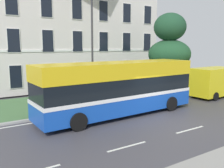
{
  "coord_description": "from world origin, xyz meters",
  "views": [
    {
      "loc": [
        -9.8,
        -9.75,
        4.24
      ],
      "look_at": [
        -0.24,
        5.36,
        1.47
      ],
      "focal_mm": 38.78,
      "sensor_mm": 36.0,
      "label": 1
    }
  ],
  "objects_px": {
    "evergreen_tree": "(169,61)",
    "white_panel_van": "(215,82)",
    "georgian_townhouse": "(71,30)",
    "litter_bin": "(167,87)",
    "street_lamp_post": "(92,43)",
    "single_decker_bus": "(119,87)"
  },
  "relations": [
    {
      "from": "evergreen_tree",
      "to": "white_panel_van",
      "type": "xyz_separation_m",
      "value": [
        1.45,
        -4.01,
        -1.65
      ]
    },
    {
      "from": "georgian_townhouse",
      "to": "evergreen_tree",
      "type": "height_order",
      "value": "georgian_townhouse"
    },
    {
      "from": "evergreen_tree",
      "to": "litter_bin",
      "type": "xyz_separation_m",
      "value": [
        -1.68,
        -1.56,
        -2.2
      ]
    },
    {
      "from": "white_panel_van",
      "to": "litter_bin",
      "type": "distance_m",
      "value": 4.02
    },
    {
      "from": "georgian_townhouse",
      "to": "street_lamp_post",
      "type": "height_order",
      "value": "georgian_townhouse"
    },
    {
      "from": "evergreen_tree",
      "to": "litter_bin",
      "type": "height_order",
      "value": "evergreen_tree"
    },
    {
      "from": "litter_bin",
      "to": "street_lamp_post",
      "type": "bearing_deg",
      "value": 178.68
    },
    {
      "from": "street_lamp_post",
      "to": "litter_bin",
      "type": "height_order",
      "value": "street_lamp_post"
    },
    {
      "from": "evergreen_tree",
      "to": "street_lamp_post",
      "type": "xyz_separation_m",
      "value": [
        -8.89,
        -1.39,
        1.55
      ]
    },
    {
      "from": "evergreen_tree",
      "to": "single_decker_bus",
      "type": "distance_m",
      "value": 9.64
    },
    {
      "from": "evergreen_tree",
      "to": "street_lamp_post",
      "type": "height_order",
      "value": "street_lamp_post"
    },
    {
      "from": "single_decker_bus",
      "to": "white_panel_van",
      "type": "height_order",
      "value": "single_decker_bus"
    },
    {
      "from": "georgian_townhouse",
      "to": "white_panel_van",
      "type": "relative_size",
      "value": 3.27
    },
    {
      "from": "single_decker_bus",
      "to": "georgian_townhouse",
      "type": "bearing_deg",
      "value": 76.37
    },
    {
      "from": "georgian_townhouse",
      "to": "single_decker_bus",
      "type": "distance_m",
      "value": 14.56
    },
    {
      "from": "single_decker_bus",
      "to": "white_panel_van",
      "type": "xyz_separation_m",
      "value": [
        10.02,
        0.24,
        -0.46
      ]
    },
    {
      "from": "georgian_townhouse",
      "to": "street_lamp_post",
      "type": "distance_m",
      "value": 11.3
    },
    {
      "from": "evergreen_tree",
      "to": "street_lamp_post",
      "type": "bearing_deg",
      "value": -171.09
    },
    {
      "from": "street_lamp_post",
      "to": "litter_bin",
      "type": "bearing_deg",
      "value": -1.32
    },
    {
      "from": "evergreen_tree",
      "to": "white_panel_van",
      "type": "distance_m",
      "value": 4.57
    },
    {
      "from": "georgian_townhouse",
      "to": "white_panel_van",
      "type": "height_order",
      "value": "georgian_townhouse"
    },
    {
      "from": "georgian_townhouse",
      "to": "evergreen_tree",
      "type": "bearing_deg",
      "value": -57.97
    }
  ]
}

